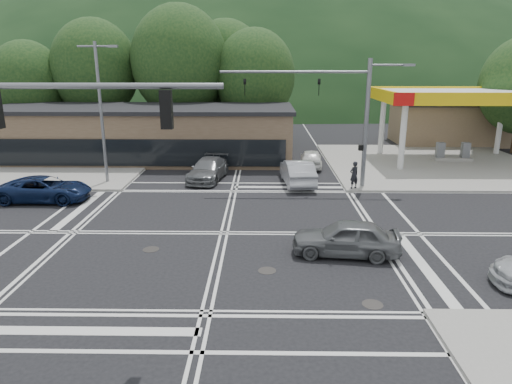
{
  "coord_description": "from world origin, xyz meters",
  "views": [
    {
      "loc": [
        1.81,
        -20.13,
        7.81
      ],
      "look_at": [
        1.47,
        2.18,
        1.4
      ],
      "focal_mm": 32.0,
      "sensor_mm": 36.0,
      "label": 1
    }
  ],
  "objects_px": {
    "car_blue_west": "(45,189)",
    "pedestrian": "(354,175)",
    "car_queue_b": "(311,158)",
    "car_grey_center": "(346,238)",
    "car_northbound": "(208,169)",
    "car_queue_a": "(297,172)"
  },
  "relations": [
    {
      "from": "car_grey_center",
      "to": "pedestrian",
      "type": "bearing_deg",
      "value": 174.32
    },
    {
      "from": "car_blue_west",
      "to": "car_northbound",
      "type": "bearing_deg",
      "value": -60.22
    },
    {
      "from": "car_northbound",
      "to": "pedestrian",
      "type": "distance_m",
      "value": 9.76
    },
    {
      "from": "car_grey_center",
      "to": "car_queue_a",
      "type": "height_order",
      "value": "car_queue_a"
    },
    {
      "from": "car_blue_west",
      "to": "car_grey_center",
      "type": "relative_size",
      "value": 1.16
    },
    {
      "from": "car_blue_west",
      "to": "pedestrian",
      "type": "height_order",
      "value": "pedestrian"
    },
    {
      "from": "car_queue_b",
      "to": "pedestrian",
      "type": "relative_size",
      "value": 2.36
    },
    {
      "from": "pedestrian",
      "to": "car_blue_west",
      "type": "bearing_deg",
      "value": -22.2
    },
    {
      "from": "car_blue_west",
      "to": "pedestrian",
      "type": "bearing_deg",
      "value": -82.19
    },
    {
      "from": "car_queue_a",
      "to": "car_grey_center",
      "type": "bearing_deg",
      "value": 90.61
    },
    {
      "from": "car_grey_center",
      "to": "car_northbound",
      "type": "distance_m",
      "value": 14.41
    },
    {
      "from": "car_grey_center",
      "to": "car_northbound",
      "type": "height_order",
      "value": "car_grey_center"
    },
    {
      "from": "car_blue_west",
      "to": "car_queue_a",
      "type": "bearing_deg",
      "value": -74.93
    },
    {
      "from": "car_blue_west",
      "to": "pedestrian",
      "type": "relative_size",
      "value": 3.01
    },
    {
      "from": "car_queue_a",
      "to": "car_northbound",
      "type": "height_order",
      "value": "car_queue_a"
    },
    {
      "from": "car_queue_b",
      "to": "car_grey_center",
      "type": "bearing_deg",
      "value": 94.55
    },
    {
      "from": "car_grey_center",
      "to": "car_queue_b",
      "type": "xyz_separation_m",
      "value": [
        0.22,
        16.42,
        -0.07
      ]
    },
    {
      "from": "car_grey_center",
      "to": "car_northbound",
      "type": "xyz_separation_m",
      "value": [
        -7.2,
        12.49,
        -0.03
      ]
    },
    {
      "from": "car_grey_center",
      "to": "car_queue_a",
      "type": "xyz_separation_m",
      "value": [
        -1.19,
        11.42,
        0.07
      ]
    },
    {
      "from": "car_blue_west",
      "to": "car_northbound",
      "type": "height_order",
      "value": "car_northbound"
    },
    {
      "from": "car_northbound",
      "to": "car_queue_a",
      "type": "bearing_deg",
      "value": -1.06
    },
    {
      "from": "car_grey_center",
      "to": "car_queue_b",
      "type": "relative_size",
      "value": 1.1
    }
  ]
}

